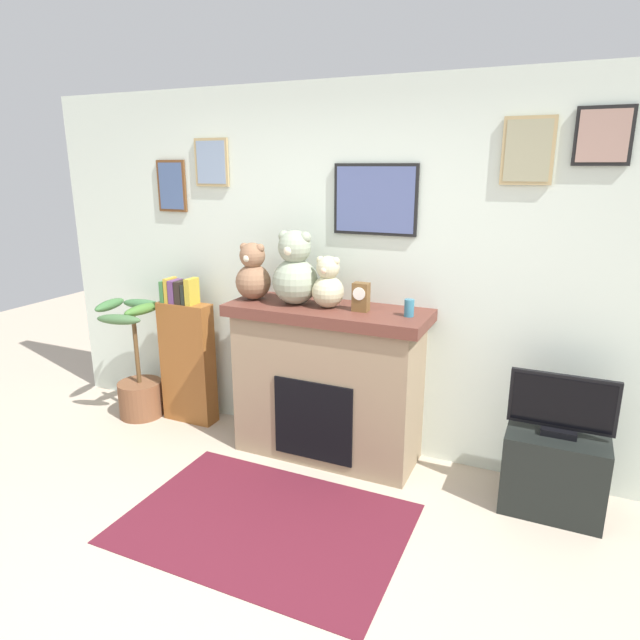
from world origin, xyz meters
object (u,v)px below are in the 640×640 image
object	(u,v)px
fireplace	(327,382)
candle_jar	(409,308)
television	(562,406)
teddy_bear_tan	(253,274)
mantel_clock	(361,297)
teddy_bear_brown	(328,285)
teddy_bear_grey	(295,271)
tv_stand	(554,471)
potted_plant	(138,378)
bookshelf	(187,357)

from	to	relation	value
fireplace	candle_jar	distance (m)	0.84
television	teddy_bear_tan	xyz separation A→B (m)	(-2.10, 0.04, 0.61)
fireplace	mantel_clock	world-z (taller)	mantel_clock
candle_jar	teddy_bear_brown	xyz separation A→B (m)	(-0.57, -0.00, 0.10)
fireplace	teddy_bear_grey	world-z (taller)	teddy_bear_grey
television	teddy_bear_grey	xyz separation A→B (m)	(-1.77, 0.04, 0.66)
fireplace	tv_stand	world-z (taller)	fireplace
teddy_bear_grey	teddy_bear_brown	bearing A→B (deg)	0.05
candle_jar	mantel_clock	bearing A→B (deg)	-179.80
mantel_clock	television	bearing A→B (deg)	-1.65
television	candle_jar	world-z (taller)	candle_jar
fireplace	television	world-z (taller)	fireplace
teddy_bear_tan	teddy_bear_grey	bearing A→B (deg)	-0.02
fireplace	mantel_clock	distance (m)	0.69
television	fireplace	bearing A→B (deg)	177.91
potted_plant	teddy_bear_tan	bearing A→B (deg)	2.53
candle_jar	fireplace	bearing A→B (deg)	178.23
mantel_clock	teddy_bear_grey	distance (m)	0.50
fireplace	television	size ratio (longest dim) A/B	2.36
tv_stand	candle_jar	bearing A→B (deg)	177.80
television	teddy_bear_tan	world-z (taller)	teddy_bear_tan
candle_jar	teddy_bear_brown	bearing A→B (deg)	-179.95
bookshelf	teddy_bear_tan	size ratio (longest dim) A/B	2.95
teddy_bear_tan	teddy_bear_brown	distance (m)	0.58
television	teddy_bear_brown	distance (m)	1.63
tv_stand	teddy_bear_tan	world-z (taller)	teddy_bear_tan
television	potted_plant	bearing A→B (deg)	-179.79
bookshelf	candle_jar	world-z (taller)	candle_jar
potted_plant	television	xyz separation A→B (m)	(3.22, 0.01, 0.35)
television	mantel_clock	bearing A→B (deg)	178.35
tv_stand	teddy_bear_brown	bearing A→B (deg)	178.63
television	teddy_bear_grey	world-z (taller)	teddy_bear_grey
teddy_bear_tan	tv_stand	bearing A→B (deg)	-0.98
bookshelf	potted_plant	bearing A→B (deg)	-165.34
teddy_bear_grey	teddy_bear_brown	distance (m)	0.26
teddy_bear_tan	teddy_bear_brown	xyz separation A→B (m)	(0.58, 0.00, -0.03)
teddy_bear_brown	potted_plant	bearing A→B (deg)	-178.34
candle_jar	teddy_bear_grey	size ratio (longest dim) A/B	0.22
fireplace	mantel_clock	bearing A→B (deg)	-4.36
tv_stand	candle_jar	xyz separation A→B (m)	(-0.95, 0.04, 0.92)
tv_stand	potted_plant	bearing A→B (deg)	-179.77
mantel_clock	teddy_bear_tan	size ratio (longest dim) A/B	0.47
candle_jar	mantel_clock	distance (m)	0.33
candle_jar	teddy_bear_brown	distance (m)	0.58
tv_stand	teddy_bear_brown	size ratio (longest dim) A/B	1.64
television	candle_jar	bearing A→B (deg)	177.71
fireplace	teddy_bear_grey	size ratio (longest dim) A/B	2.74
fireplace	teddy_bear_brown	distance (m)	0.71
television	tv_stand	bearing A→B (deg)	90.00
tv_stand	mantel_clock	bearing A→B (deg)	178.41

